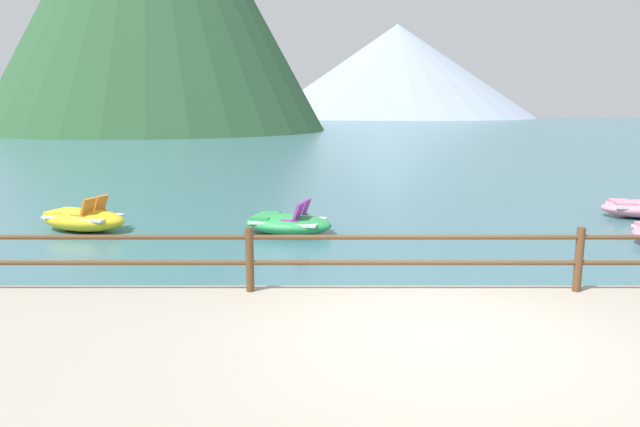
% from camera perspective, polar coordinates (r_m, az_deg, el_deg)
% --- Properties ---
extents(ground_plane, '(200.00, 200.00, 0.00)m').
position_cam_1_polar(ground_plane, '(46.55, 1.76, 6.94)').
color(ground_plane, '#3D6B75').
extents(dock_railing, '(23.92, 0.12, 0.95)m').
position_cam_1_polar(dock_railing, '(8.35, 9.48, -3.86)').
color(dock_railing, brown).
rests_on(dock_railing, promenade_dock).
extents(pedal_boat_2, '(2.50, 1.77, 0.88)m').
position_cam_1_polar(pedal_boat_2, '(15.34, -22.49, -0.51)').
color(pedal_boat_2, yellow).
rests_on(pedal_boat_2, ground).
extents(pedal_boat_3, '(2.43, 1.85, 0.83)m').
position_cam_1_polar(pedal_boat_3, '(13.86, -3.15, -0.97)').
color(pedal_boat_3, green).
rests_on(pedal_boat_3, ground).
extents(distant_peak, '(70.00, 70.00, 23.60)m').
position_cam_1_polar(distant_peak, '(153.69, 7.74, 13.88)').
color(distant_peak, '#93A3B7').
rests_on(distant_peak, ground).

